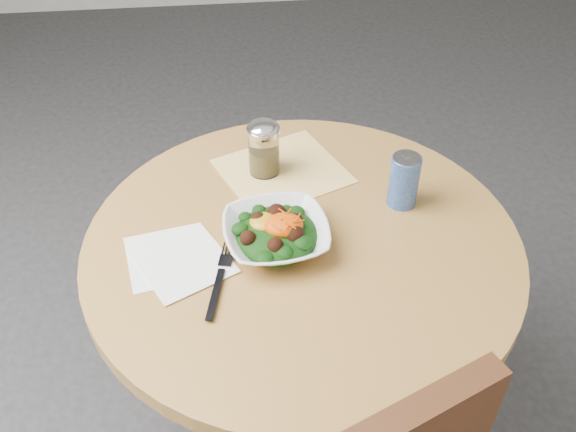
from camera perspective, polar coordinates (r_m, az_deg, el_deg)
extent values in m
plane|color=#2A2A2C|center=(1.91, 0.94, -18.68)|extent=(6.00, 6.00, 0.00)
cylinder|color=black|center=(1.90, 0.95, -18.45)|extent=(0.52, 0.52, 0.03)
cylinder|color=black|center=(1.61, 1.08, -12.33)|extent=(0.10, 0.10, 0.71)
cylinder|color=#BB8343|center=(1.33, 1.28, -2.68)|extent=(0.90, 0.90, 0.04)
cube|color=#E6A20C|center=(1.49, -0.49, 4.01)|extent=(0.34, 0.32, 0.00)
cube|color=white|center=(1.30, -10.52, -3.57)|extent=(0.19, 0.19, 0.00)
cube|color=white|center=(1.28, -9.17, -4.15)|extent=(0.22, 0.22, 0.00)
imported|color=white|center=(1.29, -1.06, -1.69)|extent=(0.23, 0.23, 0.05)
ellipsoid|color=black|center=(1.29, -1.06, -1.74)|extent=(0.17, 0.17, 0.06)
ellipsoid|color=#C58D13|center=(1.28, -2.22, -0.48)|extent=(0.05, 0.05, 0.02)
ellipsoid|color=#E15205|center=(1.27, -0.40, -0.81)|extent=(0.08, 0.07, 0.04)
cube|color=black|center=(1.21, -6.46, -6.93)|extent=(0.04, 0.13, 0.00)
cube|color=black|center=(1.28, -5.45, -3.50)|extent=(0.04, 0.07, 0.00)
cylinder|color=silver|center=(1.46, -2.16, 5.70)|extent=(0.07, 0.07, 0.11)
cylinder|color=olive|center=(1.47, -2.13, 4.96)|extent=(0.06, 0.06, 0.06)
cylinder|color=silver|center=(1.43, -2.21, 7.61)|extent=(0.07, 0.07, 0.01)
ellipsoid|color=silver|center=(1.42, -2.22, 7.83)|extent=(0.07, 0.07, 0.03)
cylinder|color=navy|center=(1.39, 10.26, 3.08)|extent=(0.06, 0.06, 0.12)
cylinder|color=#BABAC1|center=(1.35, 10.56, 5.11)|extent=(0.06, 0.06, 0.00)
cube|color=#BABAC1|center=(1.36, 10.42, 5.38)|extent=(0.02, 0.02, 0.00)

